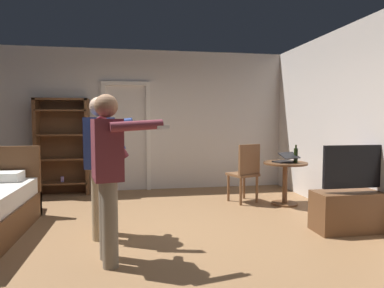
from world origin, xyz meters
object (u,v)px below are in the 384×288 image
(bookshelf, at_px, (63,143))
(person_striped_shirt, at_px, (101,158))
(laptop, at_px, (286,159))
(side_table, at_px, (285,176))
(wooden_chair, at_px, (246,171))
(person_blue_shirt, at_px, (109,167))
(suitcase_dark, at_px, (18,202))
(tv_flatscreen, at_px, (355,206))
(bottle_on_table, at_px, (296,155))

(bookshelf, distance_m, person_striped_shirt, 2.65)
(laptop, bearing_deg, side_table, 68.43)
(side_table, height_order, wooden_chair, wooden_chair)
(bookshelf, distance_m, side_table, 4.03)
(bookshelf, xyz_separation_m, person_blue_shirt, (1.05, -3.26, -0.02))
(suitcase_dark, bearing_deg, person_blue_shirt, -62.94)
(tv_flatscreen, relative_size, person_blue_shirt, 0.66)
(person_blue_shirt, bearing_deg, bookshelf, 107.93)
(bottle_on_table, height_order, wooden_chair, same)
(suitcase_dark, bearing_deg, laptop, -12.65)
(person_blue_shirt, bearing_deg, bottle_on_table, 31.74)
(side_table, xyz_separation_m, person_striped_shirt, (-2.82, -1.05, 0.47))
(bottle_on_table, bearing_deg, person_blue_shirt, -148.26)
(tv_flatscreen, height_order, suitcase_dark, tv_flatscreen)
(person_blue_shirt, height_order, person_striped_shirt, person_striped_shirt)
(person_striped_shirt, bearing_deg, bookshelf, 110.19)
(person_striped_shirt, height_order, suitcase_dark, person_striped_shirt)
(side_table, height_order, laptop, laptop)
(wooden_chair, bearing_deg, bookshelf, 158.89)
(bottle_on_table, bearing_deg, side_table, 150.26)
(tv_flatscreen, relative_size, side_table, 1.53)
(laptop, relative_size, bottle_on_table, 1.41)
(person_blue_shirt, relative_size, person_striped_shirt, 0.99)
(laptop, relative_size, suitcase_dark, 0.79)
(side_table, distance_m, wooden_chair, 0.65)
(laptop, height_order, person_striped_shirt, person_striped_shirt)
(bookshelf, height_order, person_blue_shirt, bookshelf)
(bookshelf, relative_size, person_striped_shirt, 1.07)
(tv_flatscreen, height_order, person_blue_shirt, person_blue_shirt)
(side_table, distance_m, laptop, 0.28)
(person_blue_shirt, bearing_deg, laptop, 33.81)
(bookshelf, bearing_deg, person_striped_shirt, -69.81)
(side_table, bearing_deg, bookshelf, 159.01)
(tv_flatscreen, bearing_deg, bookshelf, 145.11)
(wooden_chair, relative_size, person_blue_shirt, 0.60)
(side_table, height_order, suitcase_dark, side_table)
(laptop, bearing_deg, bookshelf, 158.38)
(bottle_on_table, height_order, suitcase_dark, bottle_on_table)
(laptop, height_order, wooden_chair, wooden_chair)
(suitcase_dark, bearing_deg, side_table, -12.08)
(wooden_chair, xyz_separation_m, person_blue_shirt, (-2.08, -2.05, 0.40))
(tv_flatscreen, height_order, bottle_on_table, tv_flatscreen)
(side_table, bearing_deg, laptop, -111.57)
(bookshelf, bearing_deg, wooden_chair, -21.11)
(person_striped_shirt, bearing_deg, wooden_chair, 29.91)
(side_table, distance_m, suitcase_dark, 4.19)
(bookshelf, xyz_separation_m, bottle_on_table, (3.87, -1.51, -0.14))
(side_table, bearing_deg, suitcase_dark, 176.81)
(laptop, distance_m, person_blue_shirt, 3.21)
(side_table, bearing_deg, person_striped_shirt, -159.52)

